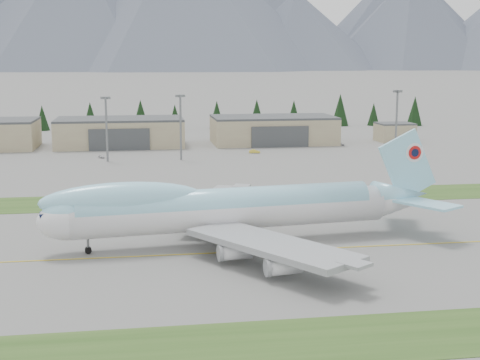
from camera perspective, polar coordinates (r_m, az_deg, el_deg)
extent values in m
plane|color=slate|center=(114.73, -4.30, -6.34)|extent=(7000.00, 7000.00, 0.00)
cube|color=#2F4F1C|center=(79.18, -2.08, -14.11)|extent=(400.00, 14.00, 0.08)
cube|color=#2F4F1C|center=(158.31, -5.57, -1.74)|extent=(400.00, 18.00, 0.08)
cube|color=gold|center=(114.73, -4.30, -6.34)|extent=(400.00, 0.40, 0.02)
cylinder|color=white|center=(119.88, -0.68, -2.67)|extent=(57.35, 12.87, 6.61)
cylinder|color=#9AE2FC|center=(119.37, -1.16, -2.13)|extent=(53.25, 11.92, 6.10)
ellipsoid|color=white|center=(116.32, -14.43, -3.40)|extent=(11.25, 7.74, 6.61)
ellipsoid|color=#9AE2FC|center=(116.05, -14.46, -2.81)|extent=(9.42, 6.55, 5.61)
ellipsoid|color=#9AE2FC|center=(116.04, -9.98, -1.66)|extent=(28.53, 8.69, 6.10)
cube|color=#0C1433|center=(116.06, -16.22, -2.84)|extent=(2.46, 2.87, 1.32)
cone|color=white|center=(132.08, 13.58, -1.75)|extent=(12.85, 7.79, 6.48)
cone|color=#9AE2FC|center=(131.84, 13.60, -1.23)|extent=(11.77, 7.10, 5.90)
cube|color=#9AE2FC|center=(131.35, 14.09, 1.23)|extent=(12.31, 1.97, 14.04)
cylinder|color=white|center=(131.95, 14.51, 2.32)|extent=(3.66, 0.61, 3.66)
cylinder|color=red|center=(132.04, 14.49, 2.33)|extent=(2.65, 0.49, 2.64)
cylinder|color=#0C1433|center=(132.13, 14.47, 2.33)|extent=(1.54, 0.37, 1.53)
cube|color=#9AE2FC|center=(138.17, 13.12, -0.96)|extent=(9.36, 12.55, 0.47)
cube|color=#9AE2FC|center=(127.78, 15.69, -1.97)|extent=(11.03, 12.73, 0.47)
cube|color=#95989C|center=(136.66, -1.61, -1.86)|extent=(20.24, 31.93, 1.02)
cube|color=#95989C|center=(105.24, 2.68, -5.54)|extent=(25.20, 30.65, 1.02)
cylinder|color=white|center=(132.21, -3.17, -3.14)|extent=(5.54, 3.11, 2.54)
cylinder|color=white|center=(142.27, -1.99, -2.17)|extent=(5.54, 3.11, 2.54)
cylinder|color=white|center=(108.27, -0.36, -6.14)|extent=(5.54, 3.11, 2.54)
cylinder|color=white|center=(100.98, 3.78, -7.38)|extent=(5.54, 3.11, 2.54)
cylinder|color=slate|center=(117.53, -12.83, -5.55)|extent=(0.49, 0.49, 2.44)
cylinder|color=slate|center=(123.49, -1.72, -4.48)|extent=(0.63, 0.63, 2.64)
cylinder|color=slate|center=(117.76, -1.03, -5.20)|extent=(0.63, 0.63, 2.64)
cylinder|color=slate|center=(124.72, 0.56, -4.33)|extent=(0.63, 0.63, 2.64)
cylinder|color=slate|center=(119.05, 1.35, -5.03)|extent=(0.63, 0.63, 2.64)
cylinder|color=black|center=(117.32, -12.81, -5.91)|extent=(1.15, 0.48, 1.12)
cylinder|color=black|center=(118.10, -12.83, -5.80)|extent=(1.15, 0.48, 1.12)
cylinder|color=black|center=(123.67, -1.72, -4.80)|extent=(1.27, 0.64, 1.22)
cylinder|color=black|center=(117.95, -1.03, -5.54)|extent=(1.27, 0.64, 1.22)
cylinder|color=black|center=(124.90, 0.56, -4.64)|extent=(1.27, 0.64, 1.22)
cylinder|color=black|center=(119.24, 1.35, -5.36)|extent=(1.27, 0.64, 1.22)
cube|color=tan|center=(261.26, -10.19, 3.96)|extent=(48.00, 26.00, 10.00)
cube|color=#3D4043|center=(260.74, -10.23, 5.14)|extent=(48.00, 26.00, 0.80)
cube|color=#3D4043|center=(248.15, -10.25, 3.41)|extent=(22.08, 0.60, 8.00)
cube|color=tan|center=(266.53, 2.85, 4.23)|extent=(48.00, 26.00, 10.00)
cube|color=#3D4043|center=(266.02, 2.86, 5.39)|extent=(48.00, 26.00, 0.80)
cube|color=#3D4043|center=(253.70, 3.44, 3.70)|extent=(22.08, 0.60, 8.00)
cube|color=tan|center=(279.11, 13.06, 3.94)|extent=(14.00, 12.00, 7.00)
cube|color=#3D4043|center=(278.74, 13.09, 4.72)|extent=(14.00, 12.00, 0.60)
cylinder|color=slate|center=(221.49, -11.31, 4.17)|extent=(0.70, 0.70, 20.23)
cube|color=slate|center=(220.67, -11.41, 6.88)|extent=(3.20, 3.20, 0.80)
cylinder|color=slate|center=(221.36, -5.08, 4.38)|extent=(0.70, 0.70, 20.71)
cube|color=slate|center=(220.54, -5.13, 7.16)|extent=(3.20, 3.20, 0.80)
cylinder|color=slate|center=(234.49, 13.19, 4.62)|extent=(0.70, 0.70, 21.84)
cube|color=slate|center=(233.72, 13.31, 7.38)|extent=(3.20, 3.20, 0.80)
imported|color=silver|center=(230.55, -11.75, 1.85)|extent=(2.46, 3.33, 1.05)
imported|color=gold|center=(237.74, 1.26, 2.30)|extent=(4.10, 2.02, 1.29)
imported|color=#AAABAF|center=(262.65, 8.59, 2.94)|extent=(2.31, 3.84, 1.04)
cone|color=black|center=(328.40, -16.52, 5.10)|extent=(6.61, 6.61, 11.80)
cone|color=black|center=(324.43, -12.65, 5.35)|extent=(7.42, 7.42, 13.26)
cone|color=black|center=(323.63, -8.48, 5.56)|extent=(7.95, 7.95, 14.19)
cone|color=black|center=(320.60, -5.58, 5.38)|extent=(6.74, 6.74, 12.04)
cone|color=black|center=(322.60, -1.99, 5.58)|extent=(7.54, 7.54, 13.46)
cone|color=black|center=(328.80, 1.44, 5.71)|extent=(7.77, 7.77, 13.87)
cone|color=black|center=(333.88, 4.61, 5.68)|extent=(7.37, 7.37, 13.16)
cone|color=black|center=(341.72, 8.54, 5.96)|extent=(9.03, 9.03, 16.13)
cone|color=black|center=(345.83, 11.32, 5.53)|extent=(6.42, 6.42, 11.47)
cone|color=black|center=(350.86, 14.69, 5.73)|extent=(8.26, 8.26, 14.76)
cone|color=#444B5B|center=(2381.02, -13.75, 14.33)|extent=(945.21, 945.21, 433.71)
cone|color=#444B5B|center=(2414.97, 4.77, 12.59)|extent=(645.70, 645.70, 271.51)
cone|color=white|center=(2419.82, 4.80, 14.52)|extent=(245.36, 245.36, 108.60)
cone|color=#444B5B|center=(2614.43, 14.36, 13.04)|extent=(725.99, 725.99, 354.41)
cone|color=#444B5B|center=(3024.90, -12.73, 14.38)|extent=(1067.36, 1067.36, 533.68)
cone|color=#444B5B|center=(3061.16, 0.89, 14.53)|extent=(1060.46, 1060.46, 530.23)
cone|color=#444B5B|center=(3250.11, 13.51, 13.65)|extent=(980.24, 980.24, 490.12)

